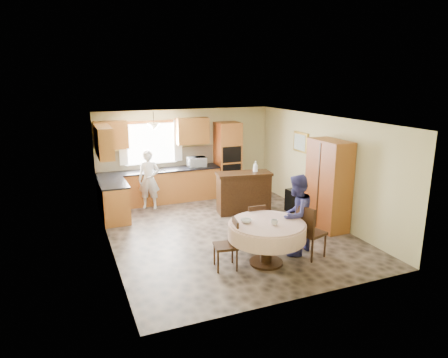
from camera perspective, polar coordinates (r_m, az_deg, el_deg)
name	(u,v)px	position (r m, az deg, el deg)	size (l,w,h in m)	color
floor	(227,232)	(9.02, 0.38, -7.53)	(5.00, 6.00, 0.01)	#6D5A4C
ceiling	(227,120)	(8.41, 0.41, 8.48)	(5.00, 6.00, 0.01)	white
wall_back	(186,154)	(11.39, -5.43, 3.63)	(5.00, 0.02, 2.50)	#C4BB7E
wall_front	(304,223)	(6.09, 11.37, -6.25)	(5.00, 0.02, 2.50)	#C4BB7E
wall_left	(108,190)	(8.04, -16.30, -1.47)	(0.02, 6.00, 2.50)	#C4BB7E
wall_right	(323,168)	(9.84, 13.97, 1.54)	(0.02, 6.00, 2.50)	#C4BB7E
window	(151,144)	(11.07, -10.42, 4.98)	(1.40, 0.03, 1.10)	white
curtain_left	(123,144)	(10.89, -14.25, 4.89)	(0.22, 0.02, 1.15)	white
curtain_right	(178,141)	(11.19, -6.60, 5.49)	(0.22, 0.02, 1.15)	white
base_cab_back	(160,187)	(11.08, -9.09, -1.10)	(3.30, 0.60, 0.88)	#C57E34
counter_back	(160,170)	(10.97, -9.18, 1.22)	(3.30, 0.64, 0.04)	black
base_cab_left	(114,202)	(10.01, -15.42, -3.13)	(0.60, 1.20, 0.88)	#C57E34
counter_left	(113,183)	(9.89, -15.60, -0.59)	(0.64, 1.20, 0.04)	black
backsplash	(157,158)	(11.18, -9.58, 2.93)	(3.30, 0.02, 0.55)	#C5B18B
wall_cab_left	(111,135)	(10.72, -15.85, 6.05)	(0.85, 0.33, 0.72)	#A55C29
wall_cab_right	(193,131)	(11.17, -4.52, 6.87)	(0.90, 0.33, 0.72)	#A55C29
wall_cab_side	(104,142)	(9.67, -16.80, 5.12)	(0.33, 1.20, 0.72)	#A55C29
oven_tower	(228,159)	(11.52, 0.53, 2.86)	(0.66, 0.62, 2.12)	#C57E34
oven_upper	(232,155)	(11.20, 1.15, 3.51)	(0.56, 0.01, 0.45)	black
oven_lower	(232,172)	(11.31, 1.14, 1.02)	(0.56, 0.01, 0.45)	black
pendant	(154,127)	(10.53, -9.99, 7.39)	(0.36, 0.36, 0.18)	beige
sideboard	(244,194)	(10.12, 2.82, -2.13)	(1.37, 0.57, 0.98)	#38220F
space_heater	(295,200)	(10.45, 10.05, -2.95)	(0.42, 0.29, 0.58)	black
cupboard	(328,185)	(9.26, 14.66, -0.81)	(0.53, 1.06, 2.03)	#C57E34
dining_table	(267,231)	(7.37, 6.14, -7.46)	(1.42, 1.42, 0.81)	#38220F
chair_left	(230,241)	(7.23, 0.80, -8.92)	(0.46, 0.46, 0.92)	#38220F
chair_back	(254,224)	(8.11, 4.37, -6.36)	(0.40, 0.40, 0.90)	#38220F
chair_right	(309,229)	(7.76, 11.99, -7.05)	(0.56, 0.56, 1.04)	#38220F
framed_picture	(301,142)	(10.51, 10.88, 5.19)	(0.06, 0.62, 0.51)	gold
microwave	(197,162)	(11.16, -3.92, 2.43)	(0.50, 0.34, 0.28)	silver
person_sink	(149,180)	(10.54, -10.67, -0.09)	(0.57, 0.37, 1.55)	silver
person_dining	(296,215)	(7.81, 10.25, -5.09)	(0.77, 0.60, 1.59)	navy
bowl_sideboard	(227,176)	(9.81, 0.49, 0.48)	(0.23, 0.23, 0.06)	#B2B2B2
bottle_sideboard	(255,168)	(10.09, 4.51, 1.62)	(0.13, 0.13, 0.33)	silver
cup_table	(274,222)	(7.18, 7.20, -6.16)	(0.13, 0.13, 0.10)	#B2B2B2
bowl_table	(246,221)	(7.25, 3.18, -6.01)	(0.20, 0.20, 0.06)	#B2B2B2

